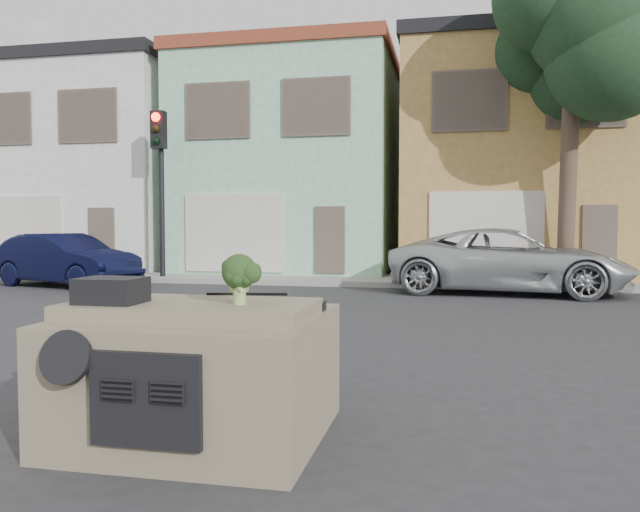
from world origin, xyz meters
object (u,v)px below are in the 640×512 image
(navy_sedan, at_px, (66,286))
(silver_pickup, at_px, (508,293))
(broccoli, at_px, (239,279))
(traffic_signal, at_px, (160,196))

(navy_sedan, distance_m, silver_pickup, 11.88)
(silver_pickup, xyz_separation_m, broccoli, (-2.99, -11.60, 1.32))
(traffic_signal, relative_size, broccoli, 12.80)
(navy_sedan, xyz_separation_m, traffic_signal, (1.94, 1.89, 2.55))
(traffic_signal, xyz_separation_m, broccoli, (6.92, -12.72, -1.23))
(traffic_signal, bearing_deg, silver_pickup, -6.45)
(silver_pickup, distance_m, traffic_signal, 10.30)
(traffic_signal, distance_m, broccoli, 14.54)
(navy_sedan, height_order, broccoli, broccoli)
(traffic_signal, height_order, broccoli, traffic_signal)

